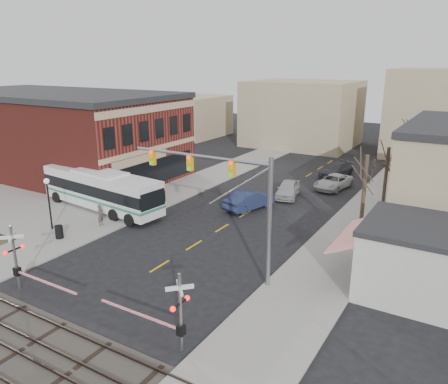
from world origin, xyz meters
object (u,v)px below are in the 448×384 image
(car_d, at_px, (336,170))
(pedestrian_near, at_px, (101,215))
(car_b, at_px, (249,200))
(pedestrian_far, at_px, (115,207))
(traffic_signal_mast, at_px, (229,189))
(rr_crossing_west, at_px, (20,260))
(car_a, at_px, (288,189))
(trash_bin, at_px, (59,232))
(transit_bus, at_px, (101,189))
(street_lamp, at_px, (48,193))
(car_c, at_px, (334,182))
(rr_crossing_east, at_px, (173,311))

(car_d, bearing_deg, pedestrian_near, -99.44)
(car_b, bearing_deg, pedestrian_far, 56.99)
(traffic_signal_mast, xyz_separation_m, rr_crossing_west, (-9.52, -7.84, -3.76))
(traffic_signal_mast, relative_size, car_b, 1.91)
(traffic_signal_mast, distance_m, car_a, 18.33)
(car_b, bearing_deg, car_d, -85.50)
(trash_bin, height_order, car_b, car_b)
(pedestrian_near, height_order, pedestrian_far, pedestrian_near)
(pedestrian_near, bearing_deg, car_d, -40.04)
(rr_crossing_west, relative_size, pedestrian_near, 3.12)
(rr_crossing_west, bearing_deg, car_b, 76.98)
(transit_bus, height_order, car_d, transit_bus)
(car_a, xyz_separation_m, pedestrian_near, (-9.90, -15.43, 0.20))
(pedestrian_far, bearing_deg, street_lamp, -174.03)
(traffic_signal_mast, relative_size, car_c, 1.84)
(street_lamp, height_order, car_a, street_lamp)
(rr_crossing_west, xyz_separation_m, car_c, (9.22, 30.38, -1.23))
(street_lamp, height_order, pedestrian_near, street_lamp)
(car_d, bearing_deg, traffic_signal_mast, -71.93)
(pedestrian_far, bearing_deg, trash_bin, -151.36)
(car_a, xyz_separation_m, car_b, (-1.59, -5.20, 0.03))
(rr_crossing_east, relative_size, car_c, 1.05)
(street_lamp, relative_size, pedestrian_near, 2.34)
(car_b, bearing_deg, pedestrian_near, 67.26)
(transit_bus, bearing_deg, trash_bin, -70.35)
(trash_bin, height_order, pedestrian_far, pedestrian_far)
(transit_bus, xyz_separation_m, car_b, (11.45, 7.04, -1.08))
(transit_bus, distance_m, car_a, 17.92)
(trash_bin, xyz_separation_m, car_d, (12.32, 29.38, 0.15))
(transit_bus, bearing_deg, car_c, 47.38)
(street_lamp, distance_m, car_a, 22.17)
(car_d, distance_m, pedestrian_near, 28.31)
(street_lamp, bearing_deg, pedestrian_far, 67.90)
(street_lamp, relative_size, pedestrian_far, 2.74)
(rr_crossing_west, distance_m, street_lamp, 9.76)
(car_a, relative_size, pedestrian_near, 2.68)
(pedestrian_near, bearing_deg, rr_crossing_west, -175.20)
(street_lamp, bearing_deg, pedestrian_near, 42.38)
(car_d, relative_size, pedestrian_near, 2.97)
(rr_crossing_west, xyz_separation_m, car_d, (7.89, 35.58, -1.20))
(car_b, height_order, car_c, car_b)
(car_a, bearing_deg, car_b, -119.47)
(car_b, bearing_deg, rr_crossing_west, 93.32)
(car_d, xyz_separation_m, pedestrian_near, (-11.58, -25.83, 0.24))
(street_lamp, bearing_deg, rr_crossing_east, -21.60)
(car_d, bearing_deg, car_b, -87.14)
(transit_bus, relative_size, pedestrian_near, 7.55)
(rr_crossing_west, bearing_deg, rr_crossing_east, 1.30)
(street_lamp, distance_m, pedestrian_far, 5.83)
(car_c, height_order, pedestrian_far, pedestrian_far)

